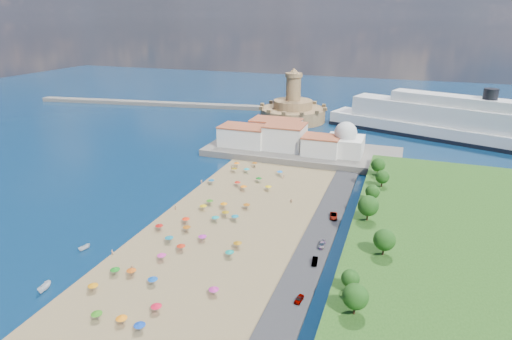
% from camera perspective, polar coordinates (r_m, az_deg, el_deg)
% --- Properties ---
extents(ground, '(700.00, 700.00, 0.00)m').
position_cam_1_polar(ground, '(142.17, -4.93, -6.10)').
color(ground, '#071938').
rests_on(ground, ground).
extents(terrace, '(90.00, 36.00, 3.00)m').
position_cam_1_polar(terrace, '(203.16, 6.15, 2.45)').
color(terrace, '#59544C').
rests_on(terrace, ground).
extents(jetty, '(18.00, 70.00, 2.40)m').
position_cam_1_polar(jetty, '(241.19, 3.04, 5.28)').
color(jetty, '#59544C').
rests_on(jetty, ground).
extents(breakwater, '(199.03, 34.77, 2.60)m').
position_cam_1_polar(breakwater, '(320.74, -11.74, 8.61)').
color(breakwater, '#59544C').
rests_on(breakwater, ground).
extents(waterfront_buildings, '(57.00, 29.00, 11.00)m').
position_cam_1_polar(waterfront_buildings, '(205.19, 2.71, 4.57)').
color(waterfront_buildings, silver).
rests_on(waterfront_buildings, terrace).
extents(domed_building, '(16.00, 16.00, 15.00)m').
position_cam_1_polar(domed_building, '(195.72, 11.79, 3.74)').
color(domed_building, silver).
rests_on(domed_building, terrace).
extents(fortress, '(40.00, 40.00, 32.40)m').
position_cam_1_polar(fortress, '(268.06, 4.93, 7.93)').
color(fortress, '#A88654').
rests_on(fortress, ground).
extents(cruise_ship, '(129.93, 59.64, 28.49)m').
position_cam_1_polar(cruise_ship, '(248.02, 24.28, 5.66)').
color(cruise_ship, black).
rests_on(cruise_ship, ground).
extents(beach_parasols, '(33.03, 117.38, 2.20)m').
position_cam_1_polar(beach_parasols, '(134.87, -6.83, -6.68)').
color(beach_parasols, gray).
rests_on(beach_parasols, beach).
extents(beachgoers, '(39.17, 81.24, 1.90)m').
position_cam_1_polar(beachgoers, '(148.24, -4.58, -4.47)').
color(beachgoers, tan).
rests_on(beachgoers, beach).
extents(moored_boats, '(6.45, 22.92, 1.76)m').
position_cam_1_polar(moored_boats, '(122.23, -24.68, -12.28)').
color(moored_boats, white).
rests_on(moored_boats, ground).
extents(parked_cars, '(3.15, 49.89, 1.43)m').
position_cam_1_polar(parked_cars, '(126.29, 9.02, -9.16)').
color(parked_cars, gray).
rests_on(parked_cars, promenade).
extents(hillside_trees, '(15.01, 107.43, 7.68)m').
position_cam_1_polar(hillside_trees, '(118.45, 14.58, -6.91)').
color(hillside_trees, '#382314').
rests_on(hillside_trees, hillside).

